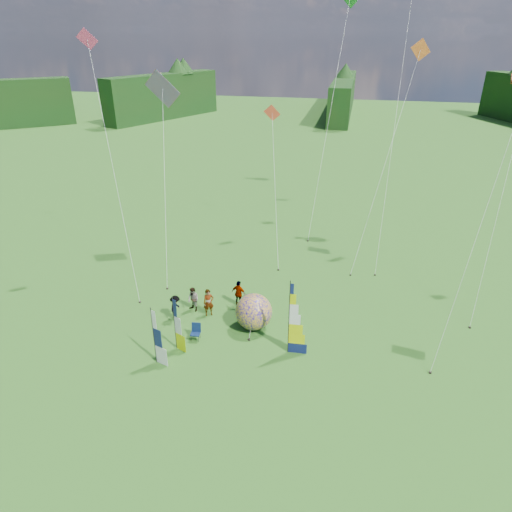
% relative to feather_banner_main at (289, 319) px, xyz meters
% --- Properties ---
extents(ground, '(220.00, 220.00, 0.00)m').
position_rel_feather_banner_main_xyz_m(ground, '(-1.00, -3.25, -2.24)').
color(ground, '#2A6E1B').
rests_on(ground, ground).
extents(treeline_ring, '(210.00, 210.00, 8.00)m').
position_rel_feather_banner_main_xyz_m(treeline_ring, '(-1.00, -3.25, 1.76)').
color(treeline_ring, '#1C3511').
rests_on(treeline_ring, ground).
extents(feather_banner_main, '(1.22, 0.16, 4.47)m').
position_rel_feather_banner_main_xyz_m(feather_banner_main, '(0.00, 0.00, 0.00)').
color(feather_banner_main, '#111B50').
rests_on(feather_banner_main, ground).
extents(side_banner_left, '(0.89, 0.47, 3.30)m').
position_rel_feather_banner_main_xyz_m(side_banner_left, '(-6.26, -1.01, -0.58)').
color(side_banner_left, '#D3DC04').
rests_on(side_banner_left, ground).
extents(side_banner_far, '(0.98, 0.41, 3.39)m').
position_rel_feather_banner_main_xyz_m(side_banner_far, '(-6.90, -2.37, -0.54)').
color(side_banner_far, white).
rests_on(side_banner_far, ground).
extents(bol_inflatable, '(2.97, 2.97, 2.24)m').
position_rel_feather_banner_main_xyz_m(bol_inflatable, '(-2.40, 1.94, -1.12)').
color(bol_inflatable, '#0A007D').
rests_on(bol_inflatable, ground).
extents(spectator_a, '(0.80, 0.70, 1.83)m').
position_rel_feather_banner_main_xyz_m(spectator_a, '(-5.49, 2.66, -1.32)').
color(spectator_a, '#66594C').
rests_on(spectator_a, ground).
extents(spectator_b, '(0.90, 0.74, 1.66)m').
position_rel_feather_banner_main_xyz_m(spectator_b, '(-6.61, 2.93, -1.41)').
color(spectator_b, '#66594C').
rests_on(spectator_b, ground).
extents(spectator_c, '(0.50, 1.13, 1.70)m').
position_rel_feather_banner_main_xyz_m(spectator_c, '(-7.34, 1.72, -1.39)').
color(spectator_c, '#66594C').
rests_on(spectator_c, ground).
extents(spectator_d, '(1.15, 0.75, 1.83)m').
position_rel_feather_banner_main_xyz_m(spectator_d, '(-3.88, 4.14, -1.32)').
color(spectator_d, '#66594C').
rests_on(spectator_d, ground).
extents(camp_chair, '(0.64, 0.64, 1.02)m').
position_rel_feather_banner_main_xyz_m(camp_chair, '(-5.46, -0.01, -1.73)').
color(camp_chair, '#0A1B3C').
rests_on(camp_chair, ground).
extents(kite_whale, '(7.46, 15.50, 20.32)m').
position_rel_feather_banner_main_xyz_m(kite_whale, '(5.43, 16.45, 7.93)').
color(kite_whale, black).
rests_on(kite_whale, ground).
extents(kite_rainbow_delta, '(8.87, 13.79, 14.78)m').
position_rel_feather_banner_main_xyz_m(kite_rainbow_delta, '(-10.64, 9.21, 5.15)').
color(kite_rainbow_delta, red).
rests_on(kite_rainbow_delta, ground).
extents(kite_parafoil, '(10.01, 11.97, 15.87)m').
position_rel_feather_banner_main_xyz_m(kite_parafoil, '(9.34, 3.18, 5.70)').
color(kite_parafoil, '#A32B0A').
rests_on(kite_parafoil, ground).
extents(small_kite_red, '(7.07, 10.74, 11.43)m').
position_rel_feather_banner_main_xyz_m(small_kite_red, '(-3.21, 13.34, 3.48)').
color(small_kite_red, '#F44C2F').
rests_on(small_kite_red, ground).
extents(small_kite_orange, '(9.95, 12.11, 16.38)m').
position_rel_feather_banner_main_xyz_m(small_kite_orange, '(4.91, 13.80, 5.95)').
color(small_kite_orange, orange).
rests_on(small_kite_orange, ground).
extents(small_kite_yellow, '(5.92, 10.27, 12.86)m').
position_rel_feather_banner_main_xyz_m(small_kite_yellow, '(11.67, 8.49, 4.20)').
color(small_kite_yellow, '#FFED00').
rests_on(small_kite_yellow, ground).
extents(small_kite_pink, '(8.45, 9.27, 16.94)m').
position_rel_feather_banner_main_xyz_m(small_kite_pink, '(-12.59, 5.79, 6.23)').
color(small_kite_pink, '#CE3661').
rests_on(small_kite_pink, ground).
extents(small_kite_green, '(7.72, 13.03, 19.86)m').
position_rel_feather_banner_main_xyz_m(small_kite_green, '(0.18, 20.34, 7.69)').
color(small_kite_green, green).
rests_on(small_kite_green, ground).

